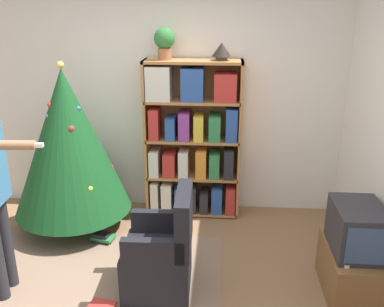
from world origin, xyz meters
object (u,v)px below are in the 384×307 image
(christmas_tree, at_px, (68,142))
(potted_plant, at_px, (164,41))
(bookshelf, at_px, (192,141))
(table_lamp, at_px, (222,50))
(armchair, at_px, (162,256))
(television, at_px, (357,229))

(christmas_tree, xyz_separation_m, potted_plant, (0.97, 0.44, 0.99))
(bookshelf, xyz_separation_m, christmas_tree, (-1.25, -0.43, 0.09))
(christmas_tree, bearing_deg, table_lamp, 15.60)
(potted_plant, bearing_deg, christmas_tree, -155.74)
(christmas_tree, relative_size, potted_plant, 5.49)
(bookshelf, bearing_deg, table_lamp, 1.70)
(armchair, bearing_deg, table_lamp, 160.80)
(bookshelf, relative_size, potted_plant, 5.39)
(christmas_tree, bearing_deg, potted_plant, 24.26)
(armchair, height_order, table_lamp, table_lamp)
(christmas_tree, xyz_separation_m, table_lamp, (1.56, 0.44, 0.90))
(armchair, relative_size, potted_plant, 2.80)
(bookshelf, bearing_deg, christmas_tree, -161.24)
(christmas_tree, distance_m, potted_plant, 1.45)
(armchair, relative_size, table_lamp, 4.60)
(armchair, xyz_separation_m, table_lamp, (0.45, 1.44, 1.55))
(armchair, xyz_separation_m, potted_plant, (-0.14, 1.44, 1.64))
(television, distance_m, christmas_tree, 2.88)
(bookshelf, height_order, television, bookshelf)
(armchair, bearing_deg, potted_plant, -176.14)
(television, height_order, table_lamp, table_lamp)
(potted_plant, bearing_deg, bookshelf, -1.79)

